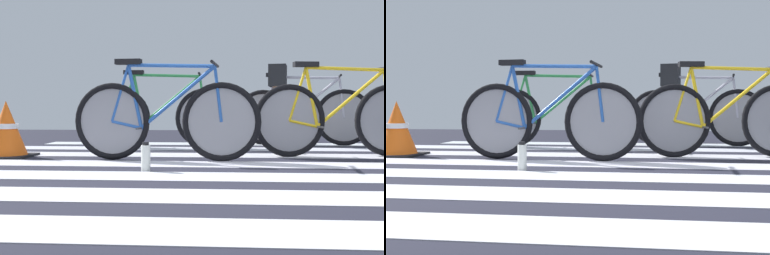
% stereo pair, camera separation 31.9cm
% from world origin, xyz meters
% --- Properties ---
extents(ground, '(18.00, 14.00, 0.02)m').
position_xyz_m(ground, '(0.00, 0.00, 0.01)').
color(ground, '#22232F').
extents(crosswalk_markings, '(5.48, 6.50, 0.00)m').
position_xyz_m(crosswalk_markings, '(-0.03, 0.18, 0.02)').
color(crosswalk_markings, silver).
rests_on(crosswalk_markings, ground).
extents(bicycle_1_of_4, '(1.74, 0.52, 0.93)m').
position_xyz_m(bicycle_1_of_4, '(-0.63, 1.20, 0.41)').
color(bicycle_1_of_4, black).
rests_on(bicycle_1_of_4, ground).
extents(bicycle_2_of_4, '(1.72, 0.54, 0.93)m').
position_xyz_m(bicycle_2_of_4, '(1.04, 1.68, 0.41)').
color(bicycle_2_of_4, black).
rests_on(bicycle_2_of_4, ground).
extents(bicycle_3_of_4, '(1.74, 0.52, 0.93)m').
position_xyz_m(bicycle_3_of_4, '(-0.84, 2.61, 0.41)').
color(bicycle_3_of_4, black).
rests_on(bicycle_3_of_4, ground).
extents(bicycle_4_of_4, '(1.72, 0.53, 0.93)m').
position_xyz_m(bicycle_4_of_4, '(0.90, 3.14, 0.41)').
color(bicycle_4_of_4, black).
rests_on(bicycle_4_of_4, ground).
extents(cyclist_4_of_4, '(0.37, 0.44, 1.04)m').
position_xyz_m(cyclist_4_of_4, '(0.59, 3.19, 0.69)').
color(cyclist_4_of_4, '#A87A5B').
rests_on(cyclist_4_of_4, ground).
extents(water_bottle, '(0.07, 0.07, 0.22)m').
position_xyz_m(water_bottle, '(-0.68, 0.45, 0.13)').
color(water_bottle, white).
rests_on(water_bottle, ground).
extents(traffic_cone, '(0.48, 0.48, 0.55)m').
position_xyz_m(traffic_cone, '(-2.22, 1.39, 0.28)').
color(traffic_cone, black).
rests_on(traffic_cone, ground).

